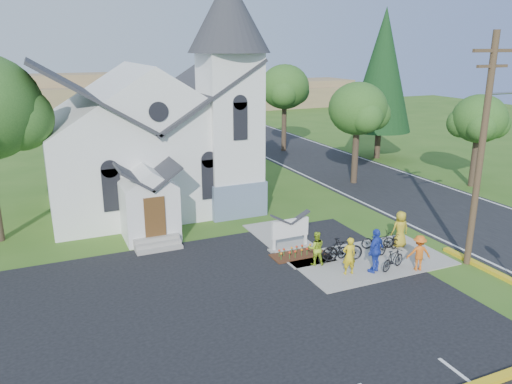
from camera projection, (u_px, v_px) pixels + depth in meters
name	position (u px, v px, depth m)	size (l,w,h in m)	color
ground	(348.00, 271.00, 21.65)	(120.00, 120.00, 0.00)	#355F1B
parking_lot	(210.00, 329.00, 17.18)	(20.00, 16.00, 0.02)	black
road	(348.00, 171.00, 38.68)	(8.00, 90.00, 0.02)	black
sidewalk	(370.00, 260.00, 22.66)	(7.00, 4.00, 0.05)	gray
church	(152.00, 120.00, 28.99)	(12.35, 12.00, 13.00)	white
church_sign	(290.00, 229.00, 23.70)	(2.20, 0.40, 1.70)	gray
flower_bed	(299.00, 255.00, 23.19)	(2.60, 1.10, 0.07)	#3D1C10
utility_pole	(483.00, 145.00, 20.87)	(3.45, 0.28, 10.00)	#463223
tree_road_near	(358.00, 109.00, 33.99)	(4.00, 4.00, 7.05)	#3B2820
tree_road_mid	(285.00, 87.00, 44.55)	(4.40, 4.40, 7.80)	#3B2820
tree_road_far	(479.00, 119.00, 33.35)	(3.60, 3.60, 6.30)	#3B2820
conifer	(383.00, 70.00, 41.15)	(5.20, 5.20, 12.40)	#3B2820
distant_hills	(147.00, 97.00, 71.76)	(61.00, 10.00, 5.60)	olive
cyclist_0	(349.00, 256.00, 21.03)	(0.60, 0.39, 1.65)	gold
bike_0	(333.00, 252.00, 22.37)	(0.58, 1.67, 0.88)	black
cyclist_1	(316.00, 248.00, 21.94)	(0.75, 0.58, 1.54)	#94B922
bike_1	(342.00, 249.00, 22.36)	(0.53, 1.89, 1.13)	black
cyclist_2	(376.00, 250.00, 21.18)	(1.15, 0.48, 1.96)	#253FBA
bike_2	(389.00, 244.00, 23.36)	(0.55, 1.58, 0.83)	black
cyclist_3	(419.00, 253.00, 21.42)	(1.02, 0.59, 1.58)	orange
bike_3	(393.00, 259.00, 21.56)	(0.43, 1.52, 0.91)	black
cyclist_4	(400.00, 229.00, 23.89)	(0.87, 0.57, 1.78)	#B39A21
bike_4	(378.00, 240.00, 23.80)	(0.56, 1.61, 0.85)	black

